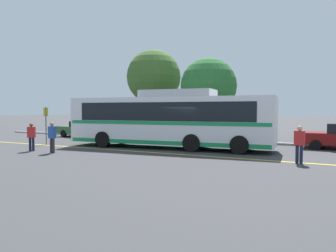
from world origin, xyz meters
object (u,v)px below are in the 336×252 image
at_px(transit_bus, 168,119).
at_px(parked_car_2, 239,134).
at_px(parked_car_1, 155,130).
at_px(pedestrian_2, 31,135).
at_px(tree_1, 154,77).
at_px(parked_car_0, 83,129).
at_px(pedestrian_0, 52,136).
at_px(tree_0, 208,86).
at_px(bus_stop_sign, 46,121).
at_px(pedestrian_1, 299,142).

distance_m(transit_bus, parked_car_2, 5.24).
xyz_separation_m(parked_car_1, pedestrian_2, (-2.91, -9.11, 0.15)).
xyz_separation_m(parked_car_1, tree_1, (-2.89, 4.80, 4.66)).
xyz_separation_m(parked_car_0, pedestrian_2, (4.06, -8.79, 0.20)).
xyz_separation_m(pedestrian_0, tree_0, (4.31, 12.53, 3.34)).
distance_m(bus_stop_sign, tree_0, 12.79).
distance_m(parked_car_2, tree_1, 11.83).
bearing_deg(parked_car_2, pedestrian_0, 142.22).
height_order(transit_bus, parked_car_2, transit_bus).
relative_size(pedestrian_1, tree_0, 0.25).
distance_m(pedestrian_2, bus_stop_sign, 3.41).
xyz_separation_m(parked_car_1, parked_car_2, (6.64, -0.37, -0.06)).
xyz_separation_m(pedestrian_0, bus_stop_sign, (-3.58, 2.83, 0.65)).
relative_size(parked_car_2, tree_0, 0.66).
bearing_deg(pedestrian_0, parked_car_0, 126.44).
relative_size(pedestrian_1, tree_1, 0.21).
xyz_separation_m(parked_car_1, tree_0, (3.09, 3.35, 3.54)).
xyz_separation_m(pedestrian_1, tree_0, (-7.96, 10.15, 3.35)).
relative_size(parked_car_1, bus_stop_sign, 1.82).
relative_size(pedestrian_1, bus_stop_sign, 0.65).
bearing_deg(tree_1, pedestrian_0, -83.17).
bearing_deg(pedestrian_2, transit_bus, 4.76).
distance_m(pedestrian_0, pedestrian_1, 12.49).
bearing_deg(pedestrian_1, parked_car_1, -23.94).
height_order(parked_car_1, parked_car_2, parked_car_1).
bearing_deg(transit_bus, parked_car_0, 63.46).
distance_m(transit_bus, pedestrian_1, 8.14).
xyz_separation_m(transit_bus, parked_car_1, (-3.35, 4.30, -1.03)).
height_order(parked_car_0, parked_car_2, parked_car_0).
xyz_separation_m(pedestrian_2, tree_0, (6.00, 12.46, 3.39)).
bearing_deg(parked_car_2, parked_car_0, 93.71).
distance_m(parked_car_2, bus_stop_sign, 12.94).
relative_size(bus_stop_sign, tree_0, 0.39).
bearing_deg(bus_stop_sign, pedestrian_0, -133.77).
bearing_deg(tree_1, tree_0, -13.69).
bearing_deg(tree_0, pedestrian_0, -108.97).
bearing_deg(pedestrian_1, tree_0, -44.23).
bearing_deg(pedestrian_1, transit_bus, -10.32).
bearing_deg(bus_stop_sign, pedestrian_2, -151.12).
height_order(transit_bus, tree_1, tree_1).
bearing_deg(bus_stop_sign, parked_car_0, 14.38).
distance_m(pedestrian_1, bus_stop_sign, 15.86).
distance_m(parked_car_0, pedestrian_0, 10.57).
xyz_separation_m(transit_bus, bus_stop_sign, (-8.14, -2.06, -0.18)).
height_order(transit_bus, pedestrian_0, transit_bus).
distance_m(transit_bus, parked_car_1, 5.55).
height_order(parked_car_2, pedestrian_1, pedestrian_1).
height_order(parked_car_1, pedestrian_0, pedestrian_0).
relative_size(transit_bus, parked_car_2, 2.98).
relative_size(parked_car_2, pedestrian_0, 2.62).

